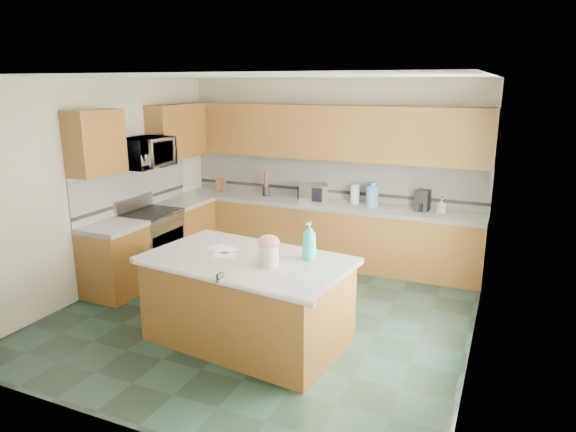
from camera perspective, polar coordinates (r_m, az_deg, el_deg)
The scene contains 52 objects.
floor at distance 6.18m, azimuth -2.63°, elevation -10.72°, with size 4.60×4.60×0.00m, color black.
ceiling at distance 5.59m, azimuth -2.96°, elevation 15.19°, with size 4.60×4.60×0.00m, color white.
wall_back at distance 7.84m, azimuth 4.81°, elevation 5.06°, with size 4.60×0.04×2.70m, color white.
wall_front at distance 3.88m, azimuth -18.27°, elevation -5.57°, with size 4.60×0.04×2.70m, color white.
wall_left at distance 7.06m, azimuth -19.93°, elevation 3.18°, with size 0.04×4.60×2.70m, color white.
wall_right at distance 5.16m, azimuth 20.96°, elevation -0.86°, with size 0.04×4.60×2.70m, color white.
back_base_cab at distance 7.75m, azimuth 3.89°, elevation -2.02°, with size 4.60×0.60×0.86m, color #543310.
back_countertop at distance 7.63m, azimuth 3.95°, elevation 1.29°, with size 4.60×0.64×0.06m, color white.
back_upper_cab at distance 7.59m, azimuth 4.44°, elevation 9.25°, with size 4.60×0.33×0.78m, color #543310.
back_backsplash at distance 7.83m, azimuth 4.71°, elevation 4.19°, with size 4.60×0.02×0.63m, color silver.
back_accent_band at distance 7.86m, azimuth 4.67°, elevation 2.79°, with size 4.60×0.01×0.05m, color black.
left_base_cab_rear at distance 8.04m, azimuth -11.42°, elevation -1.67°, with size 0.60×0.82×0.86m, color #543310.
left_counter_rear at distance 7.92m, azimuth -11.59°, elevation 1.53°, with size 0.64×0.82×0.06m, color white.
left_base_cab_front at distance 6.91m, azimuth -18.69°, elevation -4.87°, with size 0.60×0.72×0.86m, color #543310.
left_counter_front at distance 6.77m, azimuth -19.01°, elevation -1.19°, with size 0.64×0.72×0.06m, color white.
left_backsplash at distance 7.46m, azimuth -16.80°, elevation 3.10°, with size 0.02×2.30×0.63m, color silver.
left_accent_band at distance 7.49m, azimuth -16.65°, elevation 1.64°, with size 0.01×2.30×0.05m, color black.
left_upper_cab_rear at distance 7.95m, azimuth -12.22°, elevation 9.21°, with size 0.33×1.09×0.78m, color #543310.
left_upper_cab_front at distance 6.68m, azimuth -20.61°, elevation 7.65°, with size 0.33×0.72×0.78m, color #543310.
range_body at distance 7.43m, azimuth -14.90°, elevation -3.13°, with size 0.60×0.76×0.88m, color #B7B7BC.
range_oven_door at distance 7.27m, azimuth -13.08°, elevation -3.74°, with size 0.02×0.68×0.55m, color black.
range_cooktop at distance 7.31m, azimuth -15.13°, elevation 0.30°, with size 0.62×0.78×0.04m, color black.
range_handle at distance 7.15m, azimuth -13.06°, elevation -0.88°, with size 0.02×0.02×0.66m, color #B7B7BC.
range_backguard at distance 7.45m, azimuth -16.76°, elevation 1.39°, with size 0.06×0.76×0.18m, color #B7B7BC.
microwave at distance 7.16m, azimuth -15.57°, elevation 6.77°, with size 0.73×0.50×0.41m, color #B7B7BC.
island_base at distance 5.41m, azimuth -4.52°, elevation -9.56°, with size 1.95×1.11×0.86m, color #543310.
island_top at distance 5.24m, azimuth -4.62°, elevation -4.96°, with size 2.05×1.21×0.06m, color white.
island_bullnose at distance 4.75m, azimuth -8.11°, elevation -7.17°, with size 0.06×0.06×2.05m, color white.
treat_jar at distance 4.97m, azimuth -2.16°, elevation -4.39°, with size 0.20×0.20×0.21m, color silver.
treat_jar_lid at distance 4.93m, azimuth -2.17°, elevation -2.90°, with size 0.22×0.22×0.13m, color tan.
treat_jar_knob at distance 4.92m, azimuth -2.18°, elevation -2.38°, with size 0.02×0.02×0.07m, color tan.
treat_jar_knob_end_l at distance 4.93m, azimuth -2.55°, elevation -2.34°, with size 0.04×0.04×0.04m, color tan.
treat_jar_knob_end_r at distance 4.90m, azimuth -1.80°, elevation -2.43°, with size 0.04×0.04×0.04m, color tan.
soap_bottle_island at distance 5.11m, azimuth 2.39°, elevation -2.78°, with size 0.15×0.15×0.39m, color #22B2B4.
paper_sheet_a at distance 5.33m, azimuth -7.15°, elevation -4.34°, with size 0.24×0.18×0.00m, color white.
paper_sheet_b at distance 5.53m, azimuth -7.22°, elevation -3.62°, with size 0.30×0.23×0.00m, color white.
clamp_body at distance 4.73m, azimuth -7.50°, elevation -6.73°, with size 0.03×0.09×0.08m, color black.
clamp_handle at distance 4.69m, azimuth -7.82°, elevation -7.17°, with size 0.01×0.01×0.06m, color black.
knife_block at distance 8.40m, azimuth -7.51°, elevation 3.44°, with size 0.12×0.10×0.23m, color #472814.
utensil_crock at distance 8.05m, azimuth -2.44°, elevation 2.80°, with size 0.12×0.12×0.15m, color black.
utensil_bundle at distance 8.02m, azimuth -2.45°, elevation 4.13°, with size 0.07×0.07×0.23m, color #472814.
toaster_oven at distance 7.71m, azimuth 2.81°, elevation 2.60°, with size 0.42×0.29×0.24m, color #B7B7BC.
toaster_oven_door at distance 7.58m, azimuth 2.44°, elevation 2.41°, with size 0.38×0.01×0.20m, color black.
paper_towel at distance 7.55m, azimuth 7.44°, elevation 2.43°, with size 0.13×0.13×0.29m, color white.
paper_towel_base at distance 7.58m, azimuth 7.41°, elevation 1.41°, with size 0.20×0.20×0.01m, color #B7B7BC.
water_jug at distance 7.44m, azimuth 9.35°, elevation 2.22°, with size 0.18×0.18×0.30m, color #5CA0D7.
water_jug_neck at distance 7.41m, azimuth 9.40°, elevation 3.52°, with size 0.09×0.09×0.04m, color #5CA0D7.
coffee_maker at distance 7.33m, azimuth 14.75°, elevation 1.71°, with size 0.17×0.19×0.29m, color black.
coffee_carafe at distance 7.30m, azimuth 14.65°, elevation 0.97°, with size 0.12×0.12×0.12m, color black.
soap_bottle_back at distance 7.27m, azimuth 16.68°, elevation 1.12°, with size 0.09×0.09×0.21m, color white.
soap_back_cap at distance 7.25m, azimuth 16.74°, elevation 2.03°, with size 0.02×0.02×0.03m, color red.
window_light_proxy at distance 4.93m, azimuth 20.63°, elevation 0.29°, with size 0.02×1.40×1.10m, color white.
Camera 1 is at (2.50, -5.00, 2.64)m, focal length 32.00 mm.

